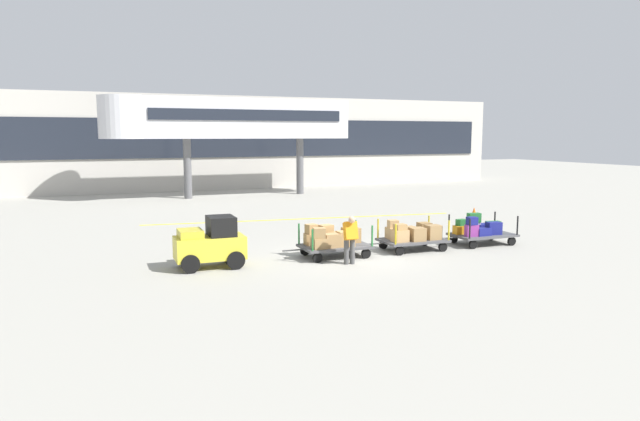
{
  "coord_description": "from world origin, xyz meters",
  "views": [
    {
      "loc": [
        -8.01,
        -16.86,
        4.06
      ],
      "look_at": [
        -0.85,
        0.3,
        1.58
      ],
      "focal_mm": 31.83,
      "sensor_mm": 36.0,
      "label": 1
    }
  ],
  "objects_px": {
    "baggage_tug": "(211,243)",
    "baggage_handler": "(350,238)",
    "baggage_cart_middle": "(412,235)",
    "safety_cone_near": "(474,213)",
    "baggage_cart_lead": "(333,240)",
    "baggage_cart_tail": "(480,230)"
  },
  "relations": [
    {
      "from": "baggage_handler",
      "to": "baggage_tug",
      "type": "bearing_deg",
      "value": 162.58
    },
    {
      "from": "safety_cone_near",
      "to": "baggage_tug",
      "type": "bearing_deg",
      "value": -159.09
    },
    {
      "from": "baggage_tug",
      "to": "baggage_cart_middle",
      "type": "height_order",
      "value": "baggage_tug"
    },
    {
      "from": "baggage_cart_middle",
      "to": "baggage_cart_lead",
      "type": "bearing_deg",
      "value": 178.08
    },
    {
      "from": "baggage_handler",
      "to": "safety_cone_near",
      "type": "height_order",
      "value": "baggage_handler"
    },
    {
      "from": "baggage_cart_middle",
      "to": "safety_cone_near",
      "type": "xyz_separation_m",
      "value": [
        6.94,
        5.52,
        -0.28
      ]
    },
    {
      "from": "baggage_cart_tail",
      "to": "safety_cone_near",
      "type": "relative_size",
      "value": 5.48
    },
    {
      "from": "baggage_tug",
      "to": "baggage_handler",
      "type": "bearing_deg",
      "value": -17.42
    },
    {
      "from": "baggage_cart_tail",
      "to": "safety_cone_near",
      "type": "bearing_deg",
      "value": 54.09
    },
    {
      "from": "baggage_cart_middle",
      "to": "safety_cone_near",
      "type": "height_order",
      "value": "baggage_cart_middle"
    },
    {
      "from": "baggage_cart_lead",
      "to": "baggage_handler",
      "type": "bearing_deg",
      "value": -88.78
    },
    {
      "from": "baggage_tug",
      "to": "baggage_cart_middle",
      "type": "distance_m",
      "value": 7.15
    },
    {
      "from": "baggage_cart_lead",
      "to": "baggage_cart_tail",
      "type": "relative_size",
      "value": 1.0
    },
    {
      "from": "baggage_cart_lead",
      "to": "baggage_cart_tail",
      "type": "bearing_deg",
      "value": -1.18
    },
    {
      "from": "baggage_cart_lead",
      "to": "safety_cone_near",
      "type": "relative_size",
      "value": 5.48
    },
    {
      "from": "baggage_tug",
      "to": "baggage_cart_tail",
      "type": "xyz_separation_m",
      "value": [
        10.07,
        -0.16,
        -0.21
      ]
    },
    {
      "from": "baggage_cart_tail",
      "to": "safety_cone_near",
      "type": "distance_m",
      "value": 6.84
    },
    {
      "from": "baggage_tug",
      "to": "baggage_handler",
      "type": "distance_m",
      "value": 4.34
    },
    {
      "from": "baggage_tug",
      "to": "baggage_cart_tail",
      "type": "distance_m",
      "value": 10.08
    },
    {
      "from": "baggage_cart_middle",
      "to": "baggage_cart_tail",
      "type": "height_order",
      "value": "baggage_cart_tail"
    },
    {
      "from": "baggage_cart_tail",
      "to": "safety_cone_near",
      "type": "xyz_separation_m",
      "value": [
        4.01,
        5.54,
        -0.26
      ]
    },
    {
      "from": "baggage_cart_lead",
      "to": "safety_cone_near",
      "type": "distance_m",
      "value": 11.35
    }
  ]
}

